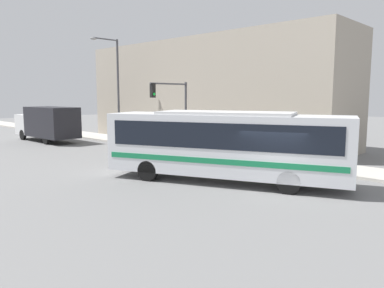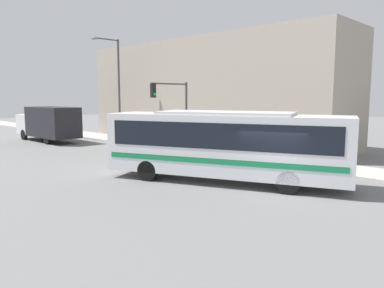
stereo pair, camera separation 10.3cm
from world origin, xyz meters
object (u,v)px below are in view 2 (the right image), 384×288
Objects in this scene: fire_hydrant at (253,153)px; parking_meter at (191,138)px; street_lamp at (116,82)px; traffic_light_pole at (174,103)px; delivery_truck at (48,123)px; pedestrian_near_corner at (172,134)px; city_bus at (225,142)px.

parking_meter is (0.00, 5.18, 0.49)m from fire_hydrant.
street_lamp is (-0.05, 8.55, 4.02)m from parking_meter.
traffic_light_pole is at bearing 151.84° from parking_meter.
parking_meter is 0.15× the size of street_lamp.
street_lamp reaches higher than delivery_truck.
delivery_truck reaches higher than parking_meter.
street_lamp is 5.26× the size of pedestrian_near_corner.
delivery_truck is at bearing 101.50° from fire_hydrant.
fire_hydrant is 6.50m from traffic_light_pole.
city_bus is 9.01m from parking_meter.
city_bus is 1.32× the size of street_lamp.
delivery_truck is 18.92m from fire_hydrant.
delivery_truck is 11.27m from pedestrian_near_corner.
delivery_truck is at bearing 117.03° from pedestrian_near_corner.
traffic_light_pole is 3.69× the size of parking_meter.
street_lamp reaches higher than city_bus.
delivery_truck is 6.95m from street_lamp.
delivery_truck reaches higher than fire_hydrant.
parking_meter is at bearing -28.16° from traffic_light_pole.
street_lamp is at bearing 90.35° from parking_meter.
street_lamp reaches higher than pedestrian_near_corner.
pedestrian_near_corner is at bearing 48.94° from traffic_light_pole.
delivery_truck is 6.00× the size of parking_meter.
street_lamp is (-0.05, 13.73, 4.51)m from fire_hydrant.
city_bus is at bearing -94.29° from delivery_truck.
street_lamp is 6.80m from pedestrian_near_corner.
city_bus reaches higher than parking_meter.
traffic_light_pole is at bearing 100.33° from fire_hydrant.
fire_hydrant is 0.09× the size of street_lamp.
street_lamp is (5.25, 15.78, 3.18)m from city_bus.
pedestrian_near_corner is (1.35, 8.48, 0.43)m from fire_hydrant.
street_lamp is (3.71, -4.78, 3.42)m from delivery_truck.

